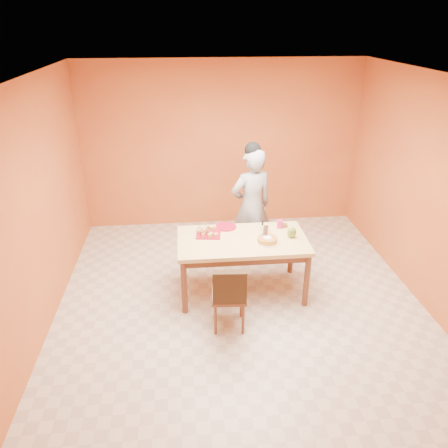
{
  "coord_description": "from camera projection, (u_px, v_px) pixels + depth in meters",
  "views": [
    {
      "loc": [
        -0.65,
        -4.42,
        3.24
      ],
      "look_at": [
        -0.18,
        0.3,
        0.99
      ],
      "focal_mm": 35.0,
      "sensor_mm": 36.0,
      "label": 1
    }
  ],
  "objects": [
    {
      "name": "person",
      "position": [
        251.0,
        207.0,
        6.1
      ],
      "size": [
        0.71,
        0.58,
        1.68
      ],
      "primitive_type": "imported",
      "rotation": [
        0.0,
        0.0,
        3.46
      ],
      "color": "gray",
      "rests_on": "floor"
    },
    {
      "name": "ceiling",
      "position": [
        245.0,
        78.0,
        4.26
      ],
      "size": [
        5.0,
        5.0,
        0.0
      ],
      "primitive_type": "plane",
      "rotation": [
        3.14,
        0.0,
        0.0
      ],
      "color": "white",
      "rests_on": "wall_back"
    },
    {
      "name": "dining_table",
      "position": [
        242.0,
        246.0,
        5.43
      ],
      "size": [
        1.6,
        0.9,
        0.76
      ],
      "color": "#E7D079",
      "rests_on": "floor"
    },
    {
      "name": "wall_left",
      "position": [
        33.0,
        214.0,
        4.64
      ],
      "size": [
        0.0,
        5.0,
        5.0
      ],
      "primitive_type": "plane",
      "rotation": [
        1.57,
        0.0,
        1.57
      ],
      "color": "#C56B2D",
      "rests_on": "floor"
    },
    {
      "name": "floor",
      "position": [
        241.0,
        306.0,
        5.42
      ],
      "size": [
        5.0,
        5.0,
        0.0
      ],
      "primitive_type": "plane",
      "color": "beige",
      "rests_on": "ground"
    },
    {
      "name": "pastry_platter",
      "position": [
        209.0,
        234.0,
        5.5
      ],
      "size": [
        0.33,
        0.33,
        0.02
      ],
      "primitive_type": "cube",
      "rotation": [
        0.0,
        0.0,
        -0.12
      ],
      "color": "maroon",
      "rests_on": "dining_table"
    },
    {
      "name": "wall_back",
      "position": [
        222.0,
        146.0,
        7.09
      ],
      "size": [
        4.5,
        0.0,
        4.5
      ],
      "primitive_type": "plane",
      "rotation": [
        1.57,
        0.0,
        0.0
      ],
      "color": "#C56B2D",
      "rests_on": "floor"
    },
    {
      "name": "dining_chair",
      "position": [
        229.0,
        295.0,
        4.88
      ],
      "size": [
        0.41,
        0.47,
        0.84
      ],
      "rotation": [
        0.0,
        0.0,
        -0.07
      ],
      "color": "brown",
      "rests_on": "floor"
    },
    {
      "name": "sponge_cake",
      "position": [
        267.0,
        240.0,
        5.29
      ],
      "size": [
        0.3,
        0.3,
        0.06
      ],
      "primitive_type": "cylinder",
      "rotation": [
        0.0,
        0.0,
        0.26
      ],
      "color": "gold",
      "rests_on": "white_cake_plate"
    },
    {
      "name": "magenta_glass",
      "position": [
        280.0,
        224.0,
        5.66
      ],
      "size": [
        0.09,
        0.09,
        0.11
      ],
      "primitive_type": "cylinder",
      "rotation": [
        0.0,
        0.0,
        -0.22
      ],
      "color": "#C01C6A",
      "rests_on": "dining_table"
    },
    {
      "name": "checker_tin",
      "position": [
        284.0,
        225.0,
        5.71
      ],
      "size": [
        0.11,
        0.11,
        0.03
      ],
      "primitive_type": "cylinder",
      "rotation": [
        0.0,
        0.0,
        -0.02
      ],
      "color": "#3A2210",
      "rests_on": "dining_table"
    },
    {
      "name": "wall_right",
      "position": [
        436.0,
        198.0,
        5.04
      ],
      "size": [
        0.0,
        5.0,
        5.0
      ],
      "primitive_type": "plane",
      "rotation": [
        1.57,
        0.0,
        -1.57
      ],
      "color": "#C56B2D",
      "rests_on": "floor"
    },
    {
      "name": "red_dinner_plate",
      "position": [
        226.0,
        227.0,
        5.69
      ],
      "size": [
        0.33,
        0.33,
        0.02
      ],
      "primitive_type": "cylinder",
      "rotation": [
        0.0,
        0.0,
        0.23
      ],
      "color": "maroon",
      "rests_on": "dining_table"
    },
    {
      "name": "cake_server",
      "position": [
        266.0,
        231.0,
        5.44
      ],
      "size": [
        0.13,
        0.3,
        0.01
      ],
      "primitive_type": "cube",
      "rotation": [
        0.0,
        0.0,
        -0.24
      ],
      "color": "silver",
      "rests_on": "sponge_cake"
    },
    {
      "name": "pastry_pile",
      "position": [
        209.0,
        230.0,
        5.48
      ],
      "size": [
        0.27,
        0.27,
        0.09
      ],
      "primitive_type": null,
      "color": "tan",
      "rests_on": "pastry_platter"
    },
    {
      "name": "egg_ornament",
      "position": [
        292.0,
        232.0,
        5.4
      ],
      "size": [
        0.13,
        0.11,
        0.14
      ],
      "primitive_type": "ellipsoid",
      "rotation": [
        0.0,
        0.0,
        0.23
      ],
      "color": "olive",
      "rests_on": "dining_table"
    },
    {
      "name": "white_cake_plate",
      "position": [
        267.0,
        242.0,
        5.3
      ],
      "size": [
        0.32,
        0.32,
        0.01
      ],
      "primitive_type": "cylinder",
      "rotation": [
        0.0,
        0.0,
        -0.15
      ],
      "color": "white",
      "rests_on": "dining_table"
    }
  ]
}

